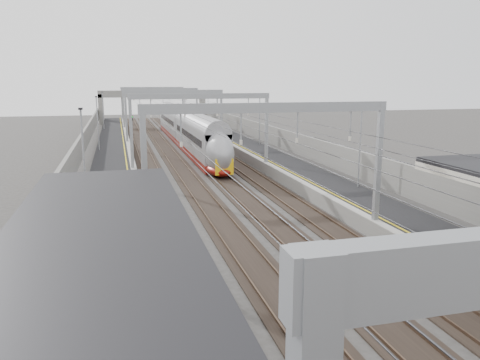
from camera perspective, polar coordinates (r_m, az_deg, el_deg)
platform_left at (r=46.24m, az=-15.13°, el=1.35°), size 4.00×120.00×1.00m
platform_right at (r=48.75m, az=4.01°, el=2.26°), size 4.00×120.00×1.00m
tracks at (r=46.92m, az=-5.29°, el=1.30°), size 11.40×140.00×0.20m
overhead_line at (r=52.73m, az=-6.62°, el=9.10°), size 13.00×140.00×6.60m
overbridge at (r=100.85m, az=-10.59°, el=9.79°), size 22.00×2.20×6.90m
wall_left at (r=46.21m, az=-19.17°, el=2.48°), size 0.30×120.00×3.20m
wall_right at (r=49.69m, az=7.54°, el=3.65°), size 0.30×120.00×3.20m
train at (r=62.62m, az=-6.41°, el=5.75°), size 2.60×47.32×4.11m
signal_green at (r=75.46m, az=-13.02°, el=6.85°), size 0.32×0.32×3.48m
signal_red_near at (r=73.98m, az=-6.40°, el=6.99°), size 0.32×0.32×3.48m
signal_red_far at (r=77.32m, az=-5.11°, el=7.22°), size 0.32×0.32×3.48m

